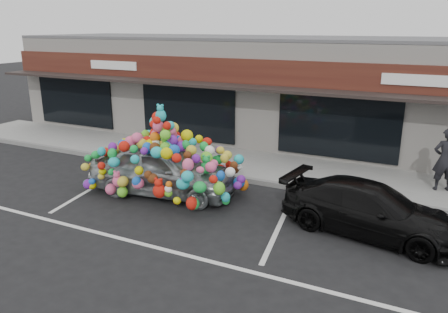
% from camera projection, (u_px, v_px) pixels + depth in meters
% --- Properties ---
extents(ground, '(90.00, 90.00, 0.00)m').
position_uv_depth(ground, '(182.00, 206.00, 12.06)').
color(ground, black).
rests_on(ground, ground).
extents(shop_building, '(24.00, 7.20, 4.31)m').
position_uv_depth(shop_building, '(283.00, 89.00, 18.70)').
color(shop_building, white).
rests_on(shop_building, ground).
extents(sidewalk, '(26.00, 3.00, 0.15)m').
position_uv_depth(sidewalk, '(241.00, 163.00, 15.48)').
color(sidewalk, gray).
rests_on(sidewalk, ground).
extents(kerb, '(26.00, 0.18, 0.16)m').
position_uv_depth(kerb, '(222.00, 176.00, 14.19)').
color(kerb, slate).
rests_on(kerb, ground).
extents(parking_stripe_left, '(0.73, 4.37, 0.01)m').
position_uv_depth(parking_stripe_left, '(97.00, 185.00, 13.57)').
color(parking_stripe_left, silver).
rests_on(parking_stripe_left, ground).
extents(parking_stripe_mid, '(0.73, 4.37, 0.01)m').
position_uv_depth(parking_stripe_mid, '(281.00, 222.00, 11.06)').
color(parking_stripe_mid, silver).
rests_on(parking_stripe_mid, ground).
extents(lane_line, '(14.00, 0.12, 0.01)m').
position_uv_depth(lane_line, '(207.00, 261.00, 9.24)').
color(lane_line, silver).
rests_on(lane_line, ground).
extents(toy_car, '(3.14, 4.82, 2.69)m').
position_uv_depth(toy_car, '(163.00, 164.00, 12.69)').
color(toy_car, '#A6ACB1').
rests_on(toy_car, ground).
extents(black_sedan, '(2.36, 4.41, 1.22)m').
position_uv_depth(black_sedan, '(370.00, 209.00, 10.31)').
color(black_sedan, black).
rests_on(black_sedan, ground).
extents(pedestrian_a, '(0.79, 0.65, 1.86)m').
position_uv_depth(pedestrian_a, '(445.00, 159.00, 12.54)').
color(pedestrian_a, black).
rests_on(pedestrian_a, sidewalk).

